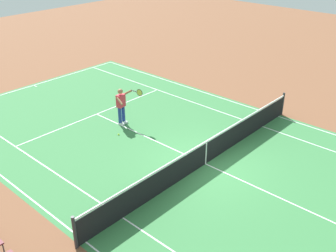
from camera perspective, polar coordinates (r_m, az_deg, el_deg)
name	(u,v)px	position (r m, az deg, el deg)	size (l,w,h in m)	color
ground_plane	(205,164)	(14.96, 5.34, -5.40)	(60.00, 60.00, 0.00)	brown
court_slab	(205,164)	(14.96, 5.34, -5.39)	(24.20, 11.40, 0.00)	#387A42
court_line_markings	(205,164)	(14.96, 5.34, -5.38)	(23.85, 11.05, 0.01)	white
tennis_net	(206,152)	(14.70, 5.42, -3.78)	(0.10, 11.70, 1.08)	#2D2D33
tennis_player_near	(122,104)	(17.53, -6.62, 3.08)	(1.02, 0.82, 1.70)	navy
tennis_ball	(119,134)	(16.95, -7.07, -1.19)	(0.07, 0.07, 0.07)	#CCE01E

